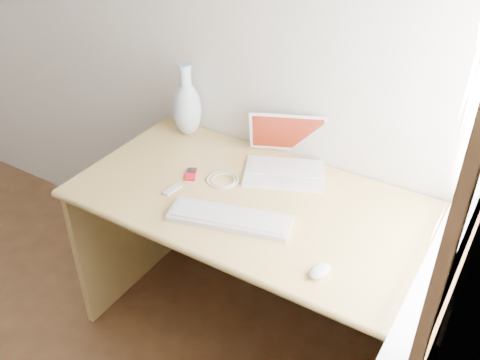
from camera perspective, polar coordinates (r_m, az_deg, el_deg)
The scene contains 8 objects.
desk at distance 2.23m, azimuth 3.14°, elevation -5.66°, with size 1.45×0.73×0.77m.
laptop at distance 2.19m, azimuth 5.29°, elevation 2.14°, with size 0.38×0.38×0.22m.
external_keyboard at distance 1.93m, azimuth -1.12°, elevation -4.04°, with size 0.47×0.25×0.02m.
mouse at distance 1.74m, azimuth 8.53°, elevation -9.58°, with size 0.05×0.09×0.03m, color white.
ipod at distance 2.19m, azimuth -5.24°, elevation 0.64°, with size 0.08×0.10×0.01m.
cable_coil at distance 2.15m, azimuth -1.86°, elevation 0.05°, with size 0.13×0.13×0.01m, color silver.
remote at distance 2.11m, azimuth -7.23°, elevation -1.00°, with size 0.03×0.09×0.01m, color silver.
vase at distance 2.43m, azimuth -5.68°, elevation 7.79°, with size 0.13×0.13×0.34m.
Camera 1 is at (1.80, -0.06, 1.97)m, focal length 40.00 mm.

